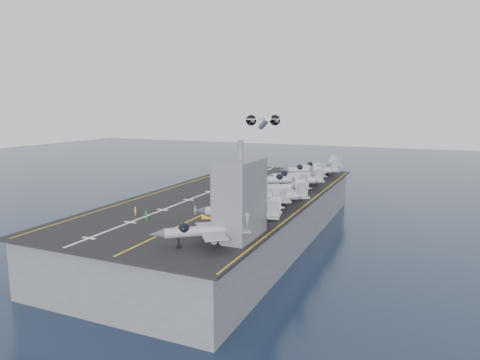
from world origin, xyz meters
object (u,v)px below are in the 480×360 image
at_px(island_superstructure, 240,189).
at_px(transport_plane, 264,123).
at_px(fighter_jet_0, 206,230).
at_px(tow_cart_a, 208,215).

relative_size(island_superstructure, transport_plane, 0.56).
bearing_deg(transport_plane, fighter_jet_0, -74.28).
relative_size(island_superstructure, fighter_jet_0, 0.88).
height_order(fighter_jet_0, tow_cart_a, fighter_jet_0).
bearing_deg(transport_plane, island_superstructure, -71.67).
bearing_deg(fighter_jet_0, transport_plane, 105.72).
bearing_deg(transport_plane, tow_cart_a, -76.37).
bearing_deg(island_superstructure, fighter_jet_0, -113.96).
xyz_separation_m(tow_cart_a, transport_plane, (-19.70, 81.23, 13.56)).
height_order(island_superstructure, transport_plane, transport_plane).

